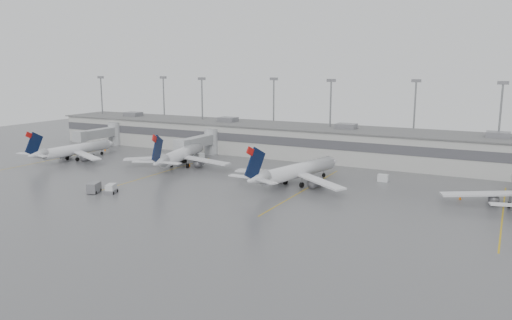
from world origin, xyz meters
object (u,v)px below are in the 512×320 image
at_px(jet_far_left, 73,150).
at_px(jet_mid_right, 295,171).
at_px(baggage_tug, 111,190).
at_px(jet_mid_left, 180,155).

height_order(jet_far_left, jet_mid_right, jet_mid_right).
distance_m(jet_mid_right, baggage_tug, 36.14).
relative_size(jet_far_left, jet_mid_left, 0.93).
distance_m(jet_far_left, baggage_tug, 39.11).
distance_m(jet_far_left, jet_mid_left, 30.08).
height_order(jet_far_left, jet_mid_left, jet_mid_left).
bearing_deg(jet_mid_right, baggage_tug, -128.32).
xyz_separation_m(jet_mid_left, baggage_tug, (3.20, -26.58, -2.33)).
relative_size(jet_mid_right, baggage_tug, 9.22).
relative_size(jet_far_left, jet_mid_right, 0.93).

